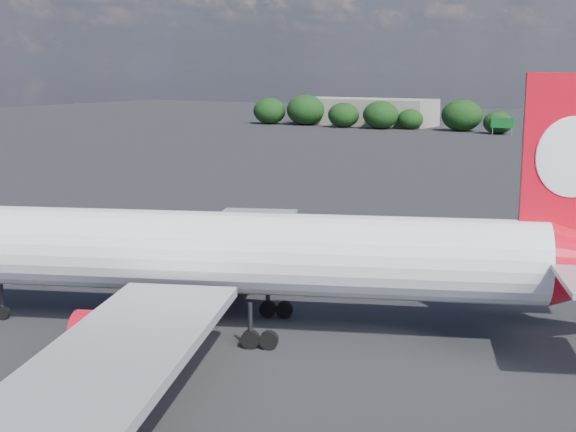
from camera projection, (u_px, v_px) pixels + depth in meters
The scene contains 4 objects.
ground at pixel (376, 207), 101.09m from camera, with size 500.00×500.00×0.00m, color black.
qantas_airliner at pixel (254, 256), 52.44m from camera, with size 50.03×48.18×17.04m.
terminal_building at pixel (365, 112), 244.50m from camera, with size 42.00×16.00×8.00m.
highway_sign at pixel (502, 123), 207.33m from camera, with size 6.00×0.30×4.50m.
Camera 1 is at (41.94, -31.02, 17.33)m, focal length 50.00 mm.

